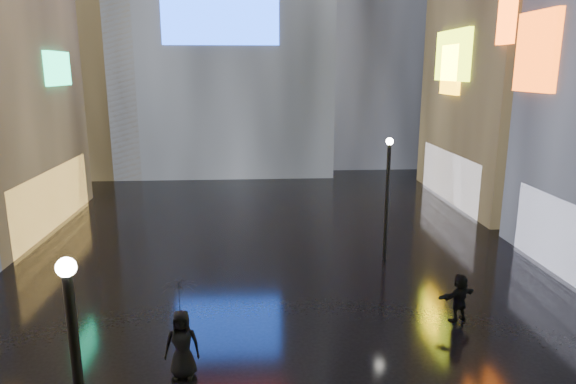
{
  "coord_description": "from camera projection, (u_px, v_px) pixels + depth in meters",
  "views": [
    {
      "loc": [
        -0.78,
        0.0,
        7.89
      ],
      "look_at": [
        0.0,
        12.0,
        5.0
      ],
      "focal_mm": 32.0,
      "sensor_mm": 36.0,
      "label": 1
    }
  ],
  "objects": [
    {
      "name": "ground",
      "position": [
        275.0,
        264.0,
        21.3
      ],
      "size": [
        140.0,
        140.0,
        0.0
      ],
      "primitive_type": "plane",
      "color": "black",
      "rests_on": "ground"
    },
    {
      "name": "tower_flank_left",
      "position": [
        77.0,
        0.0,
        38.72
      ],
      "size": [
        10.0,
        10.0,
        26.0
      ],
      "primitive_type": "cube",
      "color": "black",
      "rests_on": "ground"
    },
    {
      "name": "lamp_far",
      "position": [
        387.0,
        192.0,
        21.14
      ],
      "size": [
        0.3,
        0.3,
        5.2
      ],
      "color": "black",
      "rests_on": "ground"
    },
    {
      "name": "pedestrian_4",
      "position": [
        182.0,
        344.0,
        13.31
      ],
      "size": [
        0.92,
        0.61,
        1.86
      ],
      "primitive_type": "imported",
      "rotation": [
        0.0,
        0.0,
        -0.02
      ],
      "color": "black",
      "rests_on": "ground"
    },
    {
      "name": "pedestrian_5",
      "position": [
        459.0,
        298.0,
        16.36
      ],
      "size": [
        1.53,
        1.01,
        1.57
      ],
      "primitive_type": "imported",
      "rotation": [
        0.0,
        0.0,
        3.55
      ],
      "color": "black",
      "rests_on": "ground"
    },
    {
      "name": "umbrella_2",
      "position": [
        180.0,
        296.0,
        12.99
      ],
      "size": [
        1.24,
        1.24,
        0.83
      ],
      "primitive_type": "imported",
      "rotation": [
        0.0,
        0.0,
        0.51
      ],
      "color": "black",
      "rests_on": "pedestrian_4"
    }
  ]
}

